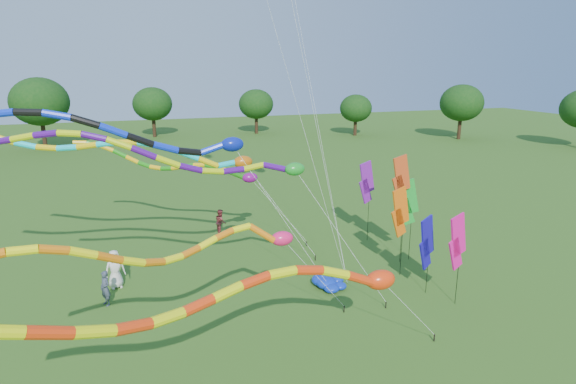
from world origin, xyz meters
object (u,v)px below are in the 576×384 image
object	(u,v)px
person_c	(221,222)
person_a	(115,269)
blue_nylon_heap	(332,285)
tube_kite_orange	(190,246)
person_b	(105,288)
tube_kite_red	(252,294)

from	to	relation	value
person_c	person_a	bearing A→B (deg)	132.02
blue_nylon_heap	person_a	world-z (taller)	person_a
tube_kite_orange	person_b	distance (m)	7.74
person_b	tube_kite_red	bearing A→B (deg)	-5.32
tube_kite_orange	person_c	xyz separation A→B (m)	(3.39, 13.30, -3.78)
person_a	person_b	bearing A→B (deg)	-116.04
tube_kite_red	person_c	size ratio (longest dim) A/B	9.38
tube_kite_red	person_a	bearing A→B (deg)	95.84
person_a	tube_kite_red	bearing A→B (deg)	-82.48
blue_nylon_heap	person_c	distance (m)	9.66
tube_kite_orange	blue_nylon_heap	distance (m)	9.18
tube_kite_red	person_c	world-z (taller)	tube_kite_red
blue_nylon_heap	person_a	xyz separation A→B (m)	(-9.43, 3.40, 0.72)
blue_nylon_heap	tube_kite_orange	bearing A→B (deg)	-147.87
tube_kite_red	person_a	world-z (taller)	tube_kite_red
tube_kite_red	person_b	world-z (taller)	tube_kite_red
blue_nylon_heap	person_b	size ratio (longest dim) A/B	1.03
tube_kite_red	blue_nylon_heap	size ratio (longest dim) A/B	9.25
person_b	person_c	world-z (taller)	person_c
person_c	blue_nylon_heap	bearing A→B (deg)	-160.18
tube_kite_orange	person_c	bearing A→B (deg)	57.38
blue_nylon_heap	person_b	xyz separation A→B (m)	(-9.82, 1.75, 0.58)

